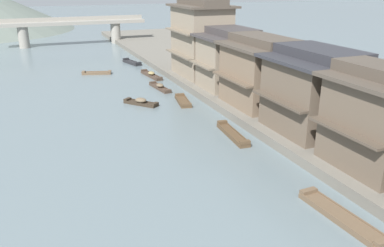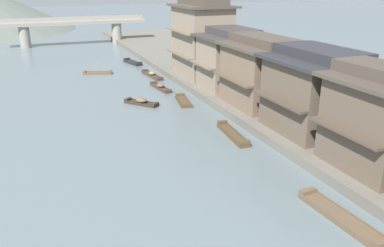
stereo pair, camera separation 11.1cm
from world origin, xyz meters
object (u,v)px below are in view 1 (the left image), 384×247
object	(u,v)px
boat_crossing_west	(160,87)
house_waterfront_end	(201,38)
boat_moored_nearest	(141,102)
boat_moored_second	(132,63)
boat_moored_third	(233,134)
house_waterfront_far	(231,59)
house_waterfront_second	(380,119)
house_waterfront_tall	(317,91)
boat_midriver_drifting	(183,101)
house_waterfront_narrow	(261,72)
boat_midriver_upstream	(342,217)
boat_moored_far	(97,73)
boat_upstream_distant	(151,75)
stone_bridge	(71,27)

from	to	relation	value
boat_crossing_west	house_waterfront_end	world-z (taller)	house_waterfront_end
boat_moored_nearest	boat_crossing_west	distance (m)	6.10
boat_moored_second	boat_moored_third	size ratio (longest dim) A/B	0.87
house_waterfront_far	house_waterfront_second	bearing A→B (deg)	-92.06
boat_crossing_west	house_waterfront_tall	world-z (taller)	house_waterfront_tall
boat_midriver_drifting	house_waterfront_narrow	bearing A→B (deg)	-43.17
boat_midriver_drifting	boat_midriver_upstream	xyz separation A→B (m)	(0.13, -22.02, -0.00)
house_waterfront_narrow	house_waterfront_far	xyz separation A→B (m)	(0.38, 6.51, 0.01)
boat_moored_second	house_waterfront_end	size ratio (longest dim) A/B	0.49
boat_crossing_west	house_waterfront_tall	size ratio (longest dim) A/B	0.64
boat_midriver_upstream	house_waterfront_far	xyz separation A→B (m)	(5.74, 23.37, 3.55)
boat_moored_far	house_waterfront_second	size ratio (longest dim) A/B	0.60
boat_upstream_distant	stone_bridge	world-z (taller)	stone_bridge
boat_midriver_drifting	boat_upstream_distant	bearing A→B (deg)	88.35
boat_moored_third	boat_moored_far	xyz separation A→B (m)	(-6.08, 25.90, -0.03)
boat_moored_third	house_waterfront_tall	size ratio (longest dim) A/B	0.69
boat_moored_far	house_waterfront_narrow	world-z (taller)	house_waterfront_narrow
boat_moored_nearest	boat_midriver_upstream	bearing A→B (deg)	-79.78
boat_crossing_west	boat_moored_third	bearing A→B (deg)	-87.00
house_waterfront_far	house_waterfront_tall	bearing A→B (deg)	-90.07
house_waterfront_tall	boat_crossing_west	bearing A→B (deg)	109.20
boat_moored_far	house_waterfront_end	size ratio (longest dim) A/B	0.43
boat_moored_nearest	boat_midriver_upstream	distance (m)	23.32
house_waterfront_narrow	house_waterfront_end	xyz separation A→B (m)	(-0.18, 13.13, 1.29)
boat_midriver_drifting	house_waterfront_far	xyz separation A→B (m)	(5.87, 1.35, 3.54)
boat_moored_far	house_waterfront_end	distance (m)	14.52
boat_midriver_drifting	boat_midriver_upstream	world-z (taller)	boat_midriver_upstream
house_waterfront_narrow	house_waterfront_far	size ratio (longest dim) A/B	1.02
house_waterfront_second	house_waterfront_tall	bearing A→B (deg)	83.88
boat_moored_third	stone_bridge	xyz separation A→B (m)	(-6.23, 52.06, 3.16)
boat_moored_nearest	house_waterfront_far	xyz separation A→B (m)	(9.88, 0.43, 3.45)
boat_moored_nearest	house_waterfront_far	distance (m)	10.47
boat_midriver_drifting	stone_bridge	size ratio (longest dim) A/B	0.15
boat_moored_third	house_waterfront_far	world-z (taller)	house_waterfront_far
boat_moored_nearest	boat_moored_third	size ratio (longest dim) A/B	0.68
boat_moored_second	house_waterfront_far	size ratio (longest dim) A/B	0.60
boat_moored_nearest	house_waterfront_end	world-z (taller)	house_waterfront_end
boat_midriver_upstream	house_waterfront_narrow	xyz separation A→B (m)	(5.36, 16.87, 3.54)
boat_midriver_upstream	house_waterfront_end	bearing A→B (deg)	80.20
boat_moored_third	boat_upstream_distant	bearing A→B (deg)	89.98
house_waterfront_end	boat_moored_nearest	bearing A→B (deg)	-142.88
boat_midriver_drifting	boat_midriver_upstream	bearing A→B (deg)	-89.66
house_waterfront_narrow	boat_midriver_upstream	bearing A→B (deg)	-107.64
house_waterfront_narrow	house_waterfront_far	world-z (taller)	same
house_waterfront_second	house_waterfront_tall	size ratio (longest dim) A/B	0.89
boat_moored_second	boat_midriver_upstream	world-z (taller)	boat_moored_second
boat_crossing_west	boat_moored_nearest	bearing A→B (deg)	-125.23
boat_midriver_drifting	house_waterfront_end	world-z (taller)	house_waterfront_end
stone_bridge	house_waterfront_narrow	bearing A→B (deg)	-76.49
boat_upstream_distant	house_waterfront_far	size ratio (longest dim) A/B	0.75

